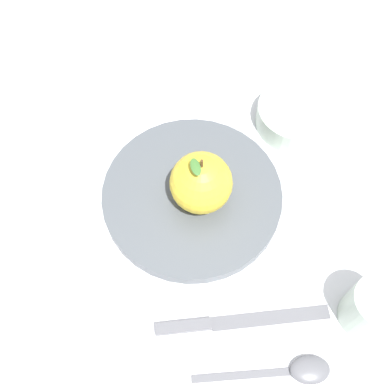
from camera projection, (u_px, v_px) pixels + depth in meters
name	position (u px, v px, depth m)	size (l,w,h in m)	color
ground_plane	(208.00, 226.00, 0.67)	(2.40, 2.40, 0.00)	silver
dinner_plate	(192.00, 195.00, 0.68)	(0.25, 0.25, 0.02)	#4C5156
apple	(201.00, 183.00, 0.64)	(0.08, 0.08, 0.10)	gold
side_bowl	(295.00, 114.00, 0.73)	(0.12, 0.12, 0.04)	#B2C6B2
cup	(373.00, 307.00, 0.58)	(0.06, 0.06, 0.07)	#B2C6B2
knife	(227.00, 322.00, 0.61)	(0.19, 0.14, 0.01)	#59595E
spoon	(295.00, 371.00, 0.58)	(0.14, 0.12, 0.01)	#59595E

